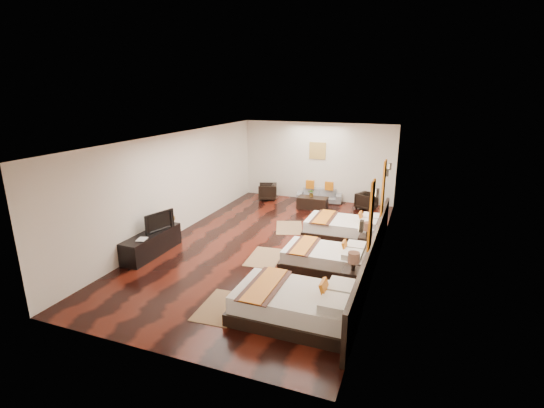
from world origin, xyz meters
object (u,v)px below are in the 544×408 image
at_px(tv_console, 152,243).
at_px(figurine, 168,217).
at_px(bed_mid, 326,258).
at_px(armchair_right, 367,201).
at_px(coffee_table, 313,203).
at_px(table_plant, 312,193).
at_px(sofa, 319,195).
at_px(book, 137,239).
at_px(nightstand_b, 367,243).
at_px(armchair_left, 267,192).
at_px(tv, 157,221).
at_px(bed_near, 297,305).
at_px(bed_far, 344,228).
at_px(nightstand_a, 352,278).

relative_size(tv_console, figurine, 4.70).
relative_size(bed_mid, armchair_right, 3.10).
xyz_separation_m(coffee_table, table_plant, (-0.05, 0.05, 0.33)).
bearing_deg(sofa, book, -122.32).
height_order(nightstand_b, armchair_left, nightstand_b).
height_order(sofa, armchair_left, armchair_left).
bearing_deg(tv, armchair_right, -22.65).
xyz_separation_m(book, coffee_table, (2.69, 5.62, -0.36)).
bearing_deg(bed_near, bed_far, 90.03).
bearing_deg(book, sofa, 67.65).
height_order(tv_console, sofa, tv_console).
distance_m(tv_console, coffee_table, 5.79).
bearing_deg(nightstand_a, bed_near, -119.51).
relative_size(armchair_left, table_plant, 2.48).
bearing_deg(sofa, bed_far, -74.87).
bearing_deg(tv_console, nightstand_b, 20.99).
bearing_deg(coffee_table, tv, -118.27).
relative_size(armchair_left, coffee_table, 0.65).
relative_size(nightstand_b, figurine, 2.12).
relative_size(nightstand_b, tv_console, 0.45).
relative_size(sofa, coffee_table, 1.58).
distance_m(bed_mid, nightstand_b, 1.39).
height_order(bed_far, book, bed_far).
bearing_deg(sofa, nightstand_b, -71.41).
height_order(bed_mid, armchair_left, bed_mid).
relative_size(bed_mid, figurine, 4.91).
xyz_separation_m(bed_far, sofa, (-1.51, 3.22, -0.03)).
bearing_deg(figurine, sofa, 63.21).
relative_size(nightstand_b, armchair_right, 1.34).
relative_size(tv_console, armchair_right, 2.97).
distance_m(figurine, armchair_right, 6.70).
xyz_separation_m(bed_mid, bed_far, (0.00, 2.10, 0.02)).
height_order(bed_near, tv_console, bed_near).
bearing_deg(bed_mid, tv, -173.12).
xyz_separation_m(bed_near, sofa, (-1.51, 7.53, -0.05)).
xyz_separation_m(sofa, armchair_right, (1.72, -0.29, 0.04)).
xyz_separation_m(bed_near, book, (-4.20, 1.00, 0.28)).
distance_m(bed_mid, tv, 4.21).
bearing_deg(nightstand_b, armchair_left, 137.50).
relative_size(sofa, table_plant, 6.01).
relative_size(armchair_right, table_plant, 2.30).
bearing_deg(bed_far, armchair_right, 85.91).
bearing_deg(bed_far, nightstand_b, -51.04).
relative_size(bed_mid, tv_console, 1.05).
bearing_deg(tv_console, armchair_left, 81.66).
relative_size(nightstand_a, tv_console, 0.48).
height_order(figurine, coffee_table, figurine).
height_order(nightstand_a, armchair_left, nightstand_a).
distance_m(nightstand_b, coffee_table, 3.95).
xyz_separation_m(tv_console, figurine, (0.00, 0.72, 0.47)).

